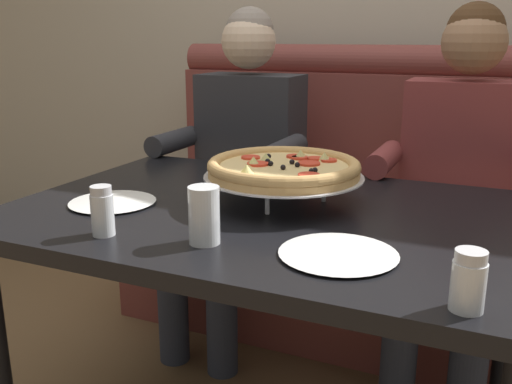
% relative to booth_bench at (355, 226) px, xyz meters
% --- Properties ---
extents(booth_bench, '(1.81, 0.78, 1.13)m').
position_rel_booth_bench_xyz_m(booth_bench, '(0.00, 0.00, 0.00)').
color(booth_bench, brown).
rests_on(booth_bench, ground_plane).
extents(dining_table, '(1.34, 0.91, 0.73)m').
position_rel_booth_bench_xyz_m(dining_table, '(0.00, -0.93, 0.25)').
color(dining_table, black).
rests_on(dining_table, ground_plane).
extents(diner_left, '(0.54, 0.64, 1.27)m').
position_rel_booth_bench_xyz_m(diner_left, '(-0.41, -0.27, 0.31)').
color(diner_left, '#2D3342').
rests_on(diner_left, ground_plane).
extents(diner_right, '(0.54, 0.64, 1.27)m').
position_rel_booth_bench_xyz_m(diner_right, '(0.41, -0.27, 0.31)').
color(diner_right, '#2D3342').
rests_on(diner_right, ground_plane).
extents(pizza, '(0.42, 0.42, 0.13)m').
position_rel_booth_bench_xyz_m(pizza, '(0.01, -0.86, 0.43)').
color(pizza, silver).
rests_on(pizza, dining_table).
extents(shaker_oregano, '(0.06, 0.06, 0.10)m').
position_rel_booth_bench_xyz_m(shaker_oregano, '(0.50, -1.31, 0.38)').
color(shaker_oregano, white).
rests_on(shaker_oregano, dining_table).
extents(shaker_pepper_flakes, '(0.05, 0.05, 0.11)m').
position_rel_booth_bench_xyz_m(shaker_pepper_flakes, '(-0.27, -1.26, 0.38)').
color(shaker_pepper_flakes, white).
rests_on(shaker_pepper_flakes, dining_table).
extents(plate_near_left, '(0.24, 0.24, 0.02)m').
position_rel_booth_bench_xyz_m(plate_near_left, '(0.25, -1.17, 0.35)').
color(plate_near_left, white).
rests_on(plate_near_left, dining_table).
extents(plate_near_right, '(0.23, 0.23, 0.02)m').
position_rel_booth_bench_xyz_m(plate_near_right, '(-0.41, -1.05, 0.35)').
color(plate_near_right, white).
rests_on(plate_near_right, dining_table).
extents(drinking_glass, '(0.07, 0.07, 0.13)m').
position_rel_booth_bench_xyz_m(drinking_glass, '(-0.04, -1.21, 0.39)').
color(drinking_glass, silver).
rests_on(drinking_glass, dining_table).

